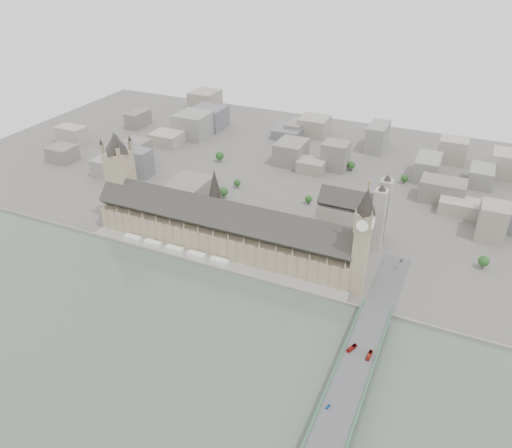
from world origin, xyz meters
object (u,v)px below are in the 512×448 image
at_px(red_bus_south, 369,355).
at_px(westminster_bridge, 355,369).
at_px(westminster_abbey, 354,215).
at_px(car_blue, 328,406).
at_px(car_approach, 401,261).
at_px(victoria_tower, 120,174).
at_px(red_bus_north, 352,348).
at_px(elizabeth_tower, 363,234).
at_px(palace_of_westminster, 222,229).

bearing_deg(red_bus_south, westminster_bridge, -117.81).
relative_size(westminster_abbey, red_bus_south, 6.75).
xyz_separation_m(car_blue, car_approach, (12.69, 184.93, -0.04)).
relative_size(westminster_bridge, westminster_abbey, 4.78).
relative_size(victoria_tower, red_bus_north, 10.07).
bearing_deg(elizabeth_tower, victoria_tower, 176.04).
xyz_separation_m(westminster_bridge, red_bus_north, (-6.33, 12.85, 6.51)).
height_order(red_bus_north, car_blue, red_bus_north).
bearing_deg(palace_of_westminster, westminster_abbey, 34.17).
distance_m(victoria_tower, westminster_abbey, 244.79).
bearing_deg(victoria_tower, westminster_bridge, -21.78).
xyz_separation_m(westminster_bridge, car_approach, (5.82, 141.44, 5.81)).
distance_m(victoria_tower, car_blue, 321.56).
height_order(westminster_bridge, red_bus_north, red_bus_north).
height_order(red_bus_north, red_bus_south, red_bus_south).
distance_m(red_bus_south, car_blue, 56.36).
height_order(westminster_bridge, westminster_abbey, westminster_abbey).
bearing_deg(car_blue, victoria_tower, 170.32).
distance_m(elizabeth_tower, car_blue, 147.76).
bearing_deg(car_blue, westminster_bridge, 100.87).
relative_size(palace_of_westminster, elizabeth_tower, 2.47).
bearing_deg(victoria_tower, red_bus_north, -19.93).
distance_m(westminster_bridge, westminster_abbey, 190.56).
bearing_deg(elizabeth_tower, westminster_abbey, 107.29).
xyz_separation_m(palace_of_westminster, elizabeth_tower, (138.00, -11.70, 35.38)).
height_order(elizabeth_tower, car_approach, elizabeth_tower).
xyz_separation_m(elizabeth_tower, red_bus_south, (30.94, -84.35, -46.43)).
distance_m(victoria_tower, westminster_bridge, 309.91).
bearing_deg(car_blue, westminster_abbey, 120.92).
height_order(palace_of_westminster, car_approach, palace_of_westminster).
xyz_separation_m(westminster_abbey, red_bus_south, (58.02, -171.35, -13.43)).
xyz_separation_m(palace_of_westminster, victoria_tower, (-122.00, 6.30, 32.50)).
bearing_deg(car_approach, westminster_abbey, 157.34).
height_order(elizabeth_tower, red_bus_south, elizabeth_tower).
bearing_deg(car_blue, red_bus_south, 95.66).
xyz_separation_m(westminster_bridge, westminster_abbey, (-51.08, 182.50, 19.96)).
relative_size(westminster_bridge, car_blue, 76.95).
bearing_deg(elizabeth_tower, palace_of_westminster, 175.15).
height_order(palace_of_westminster, elizabeth_tower, elizabeth_tower).
distance_m(palace_of_westminster, car_approach, 171.68).
relative_size(elizabeth_tower, victoria_tower, 1.07).
relative_size(red_bus_south, car_approach, 2.14).
bearing_deg(palace_of_westminster, red_bus_south, -29.62).
xyz_separation_m(victoria_tower, car_blue, (277.13, -156.99, -44.24)).
bearing_deg(palace_of_westminster, car_approach, 11.53).
bearing_deg(red_bus_south, red_bus_north, 176.81).
xyz_separation_m(westminster_abbey, red_bus_north, (44.74, -169.65, -13.45)).
bearing_deg(palace_of_westminster, car_blue, -44.17).
height_order(victoria_tower, car_approach, victoria_tower).
height_order(elizabeth_tower, red_bus_north, elizabeth_tower).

